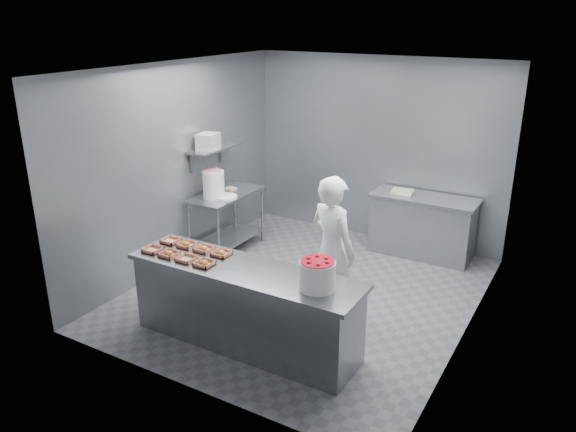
% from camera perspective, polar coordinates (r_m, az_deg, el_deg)
% --- Properties ---
extents(floor, '(4.50, 4.50, 0.00)m').
position_cam_1_polar(floor, '(7.27, 1.76, -7.75)').
color(floor, '#4C4C51').
rests_on(floor, ground).
extents(ceiling, '(4.50, 4.50, 0.00)m').
position_cam_1_polar(ceiling, '(6.45, 2.04, 14.80)').
color(ceiling, white).
rests_on(ceiling, wall_back).
extents(wall_back, '(4.00, 0.04, 2.80)m').
position_cam_1_polar(wall_back, '(8.71, 8.99, 6.64)').
color(wall_back, slate).
rests_on(wall_back, ground).
extents(wall_left, '(0.04, 4.50, 2.80)m').
position_cam_1_polar(wall_left, '(7.83, -11.14, 4.98)').
color(wall_left, slate).
rests_on(wall_left, ground).
extents(wall_right, '(0.04, 4.50, 2.80)m').
position_cam_1_polar(wall_right, '(6.09, 18.68, -0.13)').
color(wall_right, slate).
rests_on(wall_right, ground).
extents(service_counter, '(2.60, 0.70, 0.90)m').
position_cam_1_polar(service_counter, '(6.04, -4.39, -9.13)').
color(service_counter, slate).
rests_on(service_counter, ground).
extents(prep_table, '(0.60, 1.20, 0.90)m').
position_cam_1_polar(prep_table, '(8.31, -6.25, 0.29)').
color(prep_table, slate).
rests_on(prep_table, ground).
extents(back_counter, '(1.50, 0.60, 0.90)m').
position_cam_1_polar(back_counter, '(8.39, 13.47, -0.98)').
color(back_counter, slate).
rests_on(back_counter, ground).
extents(wall_shelf, '(0.35, 0.90, 0.03)m').
position_cam_1_polar(wall_shelf, '(8.13, -7.48, 6.85)').
color(wall_shelf, slate).
rests_on(wall_shelf, wall_left).
extents(tray_0, '(0.19, 0.18, 0.04)m').
position_cam_1_polar(tray_0, '(6.38, -13.59, -3.34)').
color(tray_0, tan).
rests_on(tray_0, service_counter).
extents(tray_1, '(0.19, 0.18, 0.06)m').
position_cam_1_polar(tray_1, '(6.23, -12.00, -3.77)').
color(tray_1, tan).
rests_on(tray_1, service_counter).
extents(tray_2, '(0.19, 0.18, 0.04)m').
position_cam_1_polar(tray_2, '(6.08, -10.28, -4.29)').
color(tray_2, tan).
rests_on(tray_2, service_counter).
extents(tray_3, '(0.19, 0.18, 0.06)m').
position_cam_1_polar(tray_3, '(5.94, -8.52, -4.76)').
color(tray_3, tan).
rests_on(tray_3, service_counter).
extents(tray_4, '(0.19, 0.18, 0.04)m').
position_cam_1_polar(tray_4, '(6.58, -11.83, -2.46)').
color(tray_4, tan).
rests_on(tray_4, service_counter).
extents(tray_5, '(0.19, 0.18, 0.06)m').
position_cam_1_polar(tray_5, '(6.43, -10.24, -2.86)').
color(tray_5, tan).
rests_on(tray_5, service_counter).
extents(tray_6, '(0.19, 0.18, 0.06)m').
position_cam_1_polar(tray_6, '(6.29, -8.56, -3.30)').
color(tray_6, tan).
rests_on(tray_6, service_counter).
extents(tray_7, '(0.19, 0.18, 0.06)m').
position_cam_1_polar(tray_7, '(6.15, -6.80, -3.76)').
color(tray_7, tan).
rests_on(tray_7, service_counter).
extents(worker, '(0.74, 0.61, 1.74)m').
position_cam_1_polar(worker, '(6.34, 4.52, -3.48)').
color(worker, white).
rests_on(worker, ground).
extents(strawberry_tub, '(0.35, 0.35, 0.29)m').
position_cam_1_polar(strawberry_tub, '(5.35, 3.00, -5.89)').
color(strawberry_tub, white).
rests_on(strawberry_tub, service_counter).
extents(glaze_bucket, '(0.32, 0.30, 0.47)m').
position_cam_1_polar(glaze_bucket, '(7.99, -7.57, 3.28)').
color(glaze_bucket, white).
rests_on(glaze_bucket, prep_table).
extents(bucket_lid, '(0.36, 0.36, 0.03)m').
position_cam_1_polar(bucket_lid, '(8.02, -6.35, 1.97)').
color(bucket_lid, white).
rests_on(bucket_lid, prep_table).
extents(rag, '(0.16, 0.14, 0.02)m').
position_cam_1_polar(rag, '(8.39, -5.85, 2.81)').
color(rag, '#CCB28C').
rests_on(rag, prep_table).
extents(appliance, '(0.32, 0.35, 0.22)m').
position_cam_1_polar(appliance, '(8.00, -8.11, 7.52)').
color(appliance, gray).
rests_on(appliance, wall_shelf).
extents(paper_stack, '(0.31, 0.24, 0.05)m').
position_cam_1_polar(paper_stack, '(8.33, 11.55, 2.45)').
color(paper_stack, silver).
rests_on(paper_stack, back_counter).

